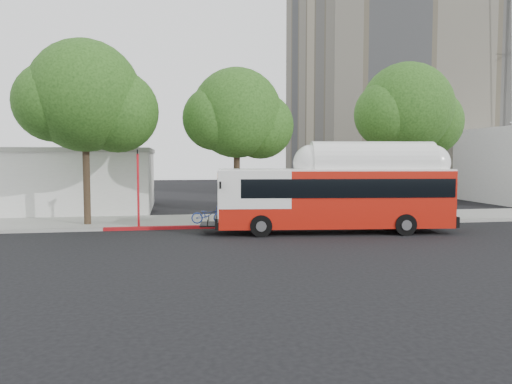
# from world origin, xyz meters

# --- Properties ---
(ground) EXTENTS (120.00, 120.00, 0.00)m
(ground) POSITION_xyz_m (0.00, 0.00, 0.00)
(ground) COLOR black
(ground) RESTS_ON ground
(sidewalk) EXTENTS (60.00, 5.00, 0.15)m
(sidewalk) POSITION_xyz_m (0.00, 6.50, 0.07)
(sidewalk) COLOR gray
(sidewalk) RESTS_ON ground
(curb_strip) EXTENTS (60.00, 0.30, 0.15)m
(curb_strip) POSITION_xyz_m (0.00, 3.90, 0.07)
(curb_strip) COLOR gray
(curb_strip) RESTS_ON ground
(red_curb_segment) EXTENTS (10.00, 0.32, 0.16)m
(red_curb_segment) POSITION_xyz_m (-3.00, 3.90, 0.08)
(red_curb_segment) COLOR maroon
(red_curb_segment) RESTS_ON ground
(street_tree_left) EXTENTS (6.67, 5.80, 9.74)m
(street_tree_left) POSITION_xyz_m (-8.53, 5.56, 6.60)
(street_tree_left) COLOR #2D2116
(street_tree_left) RESTS_ON ground
(street_tree_mid) EXTENTS (5.75, 5.00, 8.62)m
(street_tree_mid) POSITION_xyz_m (-0.59, 6.06, 5.91)
(street_tree_mid) COLOR #2D2116
(street_tree_mid) RESTS_ON ground
(street_tree_right) EXTENTS (6.21, 5.40, 9.18)m
(street_tree_right) POSITION_xyz_m (9.44, 5.86, 6.26)
(street_tree_right) COLOR #2D2116
(street_tree_right) RESTS_ON ground
(apartment_tower) EXTENTS (18.00, 18.00, 37.00)m
(apartment_tower) POSITION_xyz_m (18.00, 28.00, 17.62)
(apartment_tower) COLOR gray
(apartment_tower) RESTS_ON ground
(low_commercial_bldg) EXTENTS (16.20, 10.20, 4.25)m
(low_commercial_bldg) POSITION_xyz_m (-14.00, 14.00, 2.15)
(low_commercial_bldg) COLOR silver
(low_commercial_bldg) RESTS_ON ground
(transit_bus) EXTENTS (12.17, 3.62, 3.55)m
(transit_bus) POSITION_xyz_m (3.22, 1.39, 1.66)
(transit_bus) COLOR #B5180C
(transit_bus) RESTS_ON ground
(signal_pole) EXTENTS (0.11, 0.38, 4.05)m
(signal_pole) POSITION_xyz_m (-6.29, 4.12, 2.08)
(signal_pole) COLOR red
(signal_pole) RESTS_ON ground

